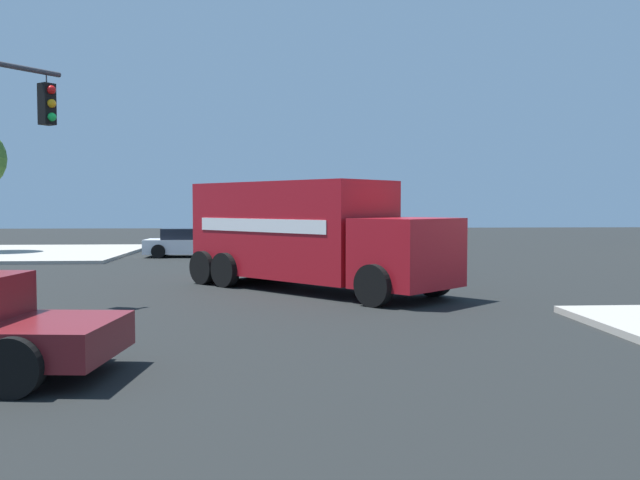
{
  "coord_description": "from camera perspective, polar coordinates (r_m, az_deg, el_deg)",
  "views": [
    {
      "loc": [
        20.91,
        0.4,
        2.35
      ],
      "look_at": [
        2.9,
        1.6,
        1.43
      ],
      "focal_mm": 37.71,
      "sensor_mm": 36.0,
      "label": 1
    }
  ],
  "objects": [
    {
      "name": "ground_plane",
      "position": [
        21.05,
        -4.89,
        -3.5
      ],
      "size": [
        100.0,
        100.0,
        0.0
      ],
      "primitive_type": "plane",
      "color": "black"
    },
    {
      "name": "sidewalk_corner_near",
      "position": [
        35.64,
        -24.69,
        -1.01
      ],
      "size": [
        11.51,
        11.51,
        0.14
      ],
      "primitive_type": "cube",
      "color": "#9E998E",
      "rests_on": "ground"
    },
    {
      "name": "delivery_truck",
      "position": [
        18.76,
        -1.12,
        0.51
      ],
      "size": [
        7.67,
        7.35,
        3.01
      ],
      "color": "#AD141E",
      "rests_on": "ground"
    },
    {
      "name": "sedan_white",
      "position": [
        31.52,
        -10.79,
        -0.26
      ],
      "size": [
        2.11,
        4.34,
        1.31
      ],
      "color": "white",
      "rests_on": "ground"
    }
  ]
}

